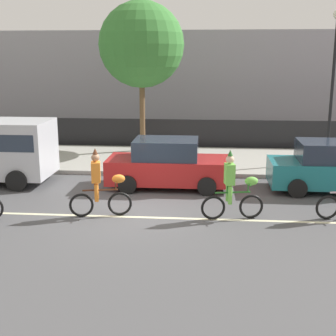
{
  "coord_description": "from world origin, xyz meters",
  "views": [
    {
      "loc": [
        2.15,
        -12.55,
        4.32
      ],
      "look_at": [
        0.96,
        1.2,
        1.0
      ],
      "focal_mm": 50.0,
      "sensor_mm": 36.0,
      "label": 1
    }
  ],
  "objects_px": {
    "parade_cyclist_orange": "(101,187)",
    "street_lamp_post": "(334,65)",
    "parked_car_red": "(168,165)",
    "parade_cyclist_lime": "(233,189)",
    "parked_car_teal": "(333,168)"
  },
  "relations": [
    {
      "from": "parked_car_red",
      "to": "parade_cyclist_lime",
      "type": "bearing_deg",
      "value": -56.27
    },
    {
      "from": "parade_cyclist_orange",
      "to": "street_lamp_post",
      "type": "height_order",
      "value": "street_lamp_post"
    },
    {
      "from": "parade_cyclist_orange",
      "to": "parked_car_teal",
      "type": "height_order",
      "value": "parade_cyclist_orange"
    },
    {
      "from": "parked_car_teal",
      "to": "parked_car_red",
      "type": "relative_size",
      "value": 1.0
    },
    {
      "from": "parade_cyclist_lime",
      "to": "street_lamp_post",
      "type": "bearing_deg",
      "value": 58.58
    },
    {
      "from": "parked_car_red",
      "to": "parked_car_teal",
      "type": "bearing_deg",
      "value": 0.11
    },
    {
      "from": "parade_cyclist_orange",
      "to": "parade_cyclist_lime",
      "type": "relative_size",
      "value": 1.0
    },
    {
      "from": "parked_car_red",
      "to": "street_lamp_post",
      "type": "height_order",
      "value": "street_lamp_post"
    },
    {
      "from": "parked_car_red",
      "to": "street_lamp_post",
      "type": "bearing_deg",
      "value": 30.83
    },
    {
      "from": "parade_cyclist_lime",
      "to": "parade_cyclist_orange",
      "type": "bearing_deg",
      "value": -178.77
    },
    {
      "from": "parade_cyclist_orange",
      "to": "street_lamp_post",
      "type": "distance_m",
      "value": 10.64
    },
    {
      "from": "parked_car_teal",
      "to": "parked_car_red",
      "type": "xyz_separation_m",
      "value": [
        -5.36,
        -0.01,
        0.0
      ]
    },
    {
      "from": "parade_cyclist_orange",
      "to": "parked_car_teal",
      "type": "relative_size",
      "value": 0.47
    },
    {
      "from": "parade_cyclist_orange",
      "to": "parade_cyclist_lime",
      "type": "distance_m",
      "value": 3.6
    },
    {
      "from": "parade_cyclist_orange",
      "to": "parked_car_red",
      "type": "bearing_deg",
      "value": 62.74
    }
  ]
}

